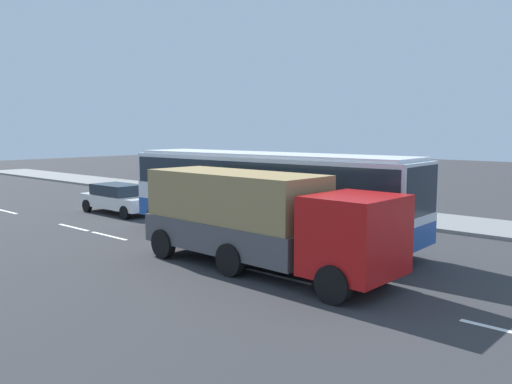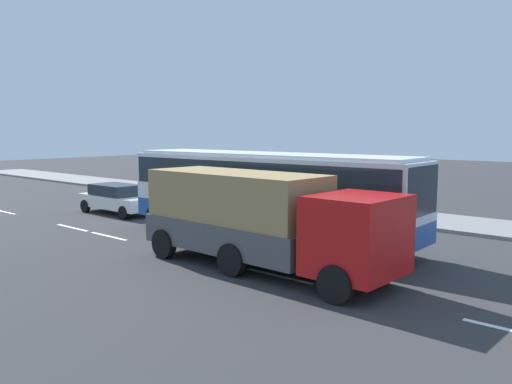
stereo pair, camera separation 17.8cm
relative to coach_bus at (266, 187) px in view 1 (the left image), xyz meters
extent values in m
plane|color=#333335|center=(-1.82, -0.78, -2.07)|extent=(120.00, 120.00, 0.00)
cube|color=gray|center=(-1.82, 7.96, -1.99)|extent=(80.00, 4.00, 0.15)
cube|color=white|center=(-14.67, -3.45, -2.06)|extent=(2.40, 0.16, 0.01)
cube|color=white|center=(-7.97, -3.45, -2.06)|extent=(2.40, 0.16, 0.01)
cube|color=white|center=(-5.23, -3.45, -2.06)|extent=(2.40, 0.16, 0.01)
cube|color=white|center=(3.40, -3.45, -2.06)|extent=(2.40, 0.16, 0.01)
cube|color=#1E4C9E|center=(0.00, 0.00, -1.15)|extent=(12.17, 2.83, 0.75)
cube|color=silver|center=(0.00, 0.00, 0.18)|extent=(12.17, 2.83, 1.91)
cube|color=#1E2833|center=(0.00, 0.00, 0.46)|extent=(11.93, 2.85, 1.05)
cube|color=#1E2833|center=(6.00, 0.16, 0.28)|extent=(0.18, 2.31, 1.53)
cube|color=silver|center=(0.00, 0.00, 1.20)|extent=(11.68, 2.66, 0.12)
cylinder|color=black|center=(4.42, 1.32, -1.52)|extent=(1.11, 0.33, 1.10)
cylinder|color=black|center=(4.49, -1.08, -1.52)|extent=(1.11, 0.33, 1.10)
cylinder|color=black|center=(-3.68, 1.10, -1.52)|extent=(1.11, 0.33, 1.10)
cylinder|color=black|center=(-3.62, -1.30, -1.52)|extent=(1.11, 0.33, 1.10)
cylinder|color=black|center=(-4.88, 1.07, -1.52)|extent=(1.11, 0.33, 1.10)
cylinder|color=black|center=(-4.82, -1.33, -1.52)|extent=(1.11, 0.33, 1.10)
cube|color=red|center=(5.80, -3.28, -0.57)|extent=(2.13, 2.40, 2.05)
cube|color=#4C4C4F|center=(1.46, -3.18, -1.14)|extent=(6.25, 2.50, 0.90)
cube|color=#997F51|center=(1.46, -3.18, 0.06)|extent=(6.00, 2.40, 1.50)
cylinder|color=black|center=(5.96, -2.16, -1.59)|extent=(0.97, 0.30, 0.96)
cylinder|color=black|center=(5.91, -4.41, -1.59)|extent=(0.97, 0.30, 0.96)
cylinder|color=black|center=(2.42, -2.08, -1.59)|extent=(0.97, 0.30, 0.96)
cylinder|color=black|center=(2.37, -4.33, -1.59)|extent=(0.97, 0.30, 0.96)
cylinder|color=black|center=(-0.72, -2.01, -1.59)|extent=(0.97, 0.30, 0.96)
cylinder|color=black|center=(-0.77, -4.26, -1.59)|extent=(0.97, 0.30, 0.96)
cube|color=white|center=(-9.72, 0.05, -1.44)|extent=(4.62, 1.75, 0.61)
cube|color=#1E2833|center=(-9.90, 0.05, -0.87)|extent=(2.55, 1.60, 0.54)
cylinder|color=black|center=(-8.06, 0.88, -1.75)|extent=(0.64, 0.20, 0.64)
cylinder|color=black|center=(-8.05, -0.77, -1.75)|extent=(0.64, 0.20, 0.64)
cylinder|color=black|center=(-11.38, 0.87, -1.75)|extent=(0.64, 0.20, 0.64)
cylinder|color=black|center=(-11.37, -0.78, -1.75)|extent=(0.64, 0.20, 0.64)
cube|color=gold|center=(-9.82, 3.51, -1.41)|extent=(4.28, 2.28, 0.68)
cube|color=#1E2833|center=(-10.02, 3.49, -0.80)|extent=(2.42, 1.95, 0.53)
cylinder|color=black|center=(-8.52, 4.55, -1.75)|extent=(0.66, 0.26, 0.64)
cylinder|color=black|center=(-8.33, 2.76, -1.75)|extent=(0.66, 0.26, 0.64)
cylinder|color=black|center=(-11.31, 4.26, -1.75)|extent=(0.66, 0.26, 0.64)
cylinder|color=black|center=(-11.12, 2.47, -1.75)|extent=(0.66, 0.26, 0.64)
cylinder|color=brown|center=(-0.53, 8.04, -1.48)|extent=(0.14, 0.14, 0.87)
cylinder|color=brown|center=(-0.69, 8.04, -1.48)|extent=(0.14, 0.14, 0.87)
cylinder|color=#B2333F|center=(-0.61, 8.04, -0.72)|extent=(0.32, 0.32, 0.65)
sphere|color=#9E7051|center=(-0.61, 8.04, -0.28)|extent=(0.24, 0.24, 0.24)
camera|label=1|loc=(12.52, -14.69, 2.09)|focal=36.32mm
camera|label=2|loc=(12.39, -14.80, 2.09)|focal=36.32mm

